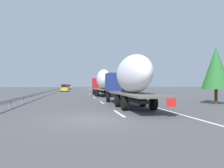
# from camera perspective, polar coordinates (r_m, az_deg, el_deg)

# --- Properties ---
(ground_plane) EXTENTS (260.00, 260.00, 0.00)m
(ground_plane) POSITION_cam_1_polar(r_m,az_deg,el_deg) (51.01, -9.17, -2.31)
(ground_plane) COLOR #4C4C4F
(lane_stripe_0) EXTENTS (3.20, 0.20, 0.01)m
(lane_stripe_0) POSITION_cam_1_polar(r_m,az_deg,el_deg) (13.40, 1.94, -8.15)
(lane_stripe_0) COLOR white
(lane_stripe_0) RESTS_ON ground_plane
(lane_stripe_1) EXTENTS (3.20, 0.20, 0.01)m
(lane_stripe_1) POSITION_cam_1_polar(r_m,az_deg,el_deg) (21.73, -2.84, -5.10)
(lane_stripe_1) COLOR white
(lane_stripe_1) RESTS_ON ground_plane
(lane_stripe_2) EXTENTS (3.20, 0.20, 0.01)m
(lane_stripe_2) POSITION_cam_1_polar(r_m,az_deg,el_deg) (30.09, -4.93, -3.75)
(lane_stripe_2) COLOR white
(lane_stripe_2) RESTS_ON ground_plane
(lane_stripe_3) EXTENTS (3.20, 0.20, 0.01)m
(lane_stripe_3) POSITION_cam_1_polar(r_m,az_deg,el_deg) (39.74, -6.24, -2.89)
(lane_stripe_3) COLOR white
(lane_stripe_3) RESTS_ON ground_plane
(lane_stripe_4) EXTENTS (3.20, 0.20, 0.01)m
(lane_stripe_4) POSITION_cam_1_polar(r_m,az_deg,el_deg) (55.36, -7.39, -2.14)
(lane_stripe_4) COLOR white
(lane_stripe_4) RESTS_ON ground_plane
(lane_stripe_5) EXTENTS (3.20, 0.20, 0.01)m
(lane_stripe_5) POSITION_cam_1_polar(r_m,az_deg,el_deg) (54.40, -7.34, -2.17)
(lane_stripe_5) COLOR white
(lane_stripe_5) RESTS_ON ground_plane
(lane_stripe_6) EXTENTS (3.20, 0.20, 0.01)m
(lane_stripe_6) POSITION_cam_1_polar(r_m,az_deg,el_deg) (77.07, -8.22, -1.60)
(lane_stripe_6) COLOR white
(lane_stripe_6) RESTS_ON ground_plane
(lane_stripe_7) EXTENTS (3.20, 0.20, 0.01)m
(lane_stripe_7) POSITION_cam_1_polar(r_m,az_deg,el_deg) (73.28, -8.11, -1.67)
(lane_stripe_7) COLOR white
(lane_stripe_7) RESTS_ON ground_plane
(edge_line_right) EXTENTS (110.00, 0.20, 0.01)m
(edge_line_right) POSITION_cam_1_polar(r_m,az_deg,el_deg) (56.38, -3.67, -2.11)
(edge_line_right) COLOR white
(edge_line_right) RESTS_ON ground_plane
(truck_lead) EXTENTS (12.53, 2.55, 4.35)m
(truck_lead) POSITION_cam_1_polar(r_m,az_deg,el_deg) (34.65, -2.65, 0.74)
(truck_lead) COLOR #B21919
(truck_lead) RESTS_ON ground_plane
(truck_trailing) EXTENTS (13.70, 2.55, 4.24)m
(truck_trailing) POSITION_cam_1_polar(r_m,az_deg,el_deg) (17.73, 4.79, 1.63)
(truck_trailing) COLOR navy
(truck_trailing) RESTS_ON ground_plane
(car_yellow_coupe) EXTENTS (4.04, 1.82, 2.00)m
(car_yellow_coupe) POSITION_cam_1_polar(r_m,az_deg,el_deg) (57.52, -13.08, -1.08)
(car_yellow_coupe) COLOR gold
(car_yellow_coupe) RESTS_ON ground_plane
(car_red_compact) EXTENTS (4.34, 1.85, 1.93)m
(car_red_compact) POSITION_cam_1_polar(r_m,az_deg,el_deg) (82.00, -12.18, -0.85)
(car_red_compact) COLOR red
(car_red_compact) RESTS_ON ground_plane
(car_silver_hatch) EXTENTS (4.60, 1.74, 1.93)m
(car_silver_hatch) POSITION_cam_1_polar(r_m,az_deg,el_deg) (104.94, -11.77, -0.71)
(car_silver_hatch) COLOR #ADB2B7
(car_silver_hatch) RESTS_ON ground_plane
(road_sign) EXTENTS (0.10, 0.90, 3.06)m
(road_sign) POSITION_cam_1_polar(r_m,az_deg,el_deg) (53.34, -1.99, 0.06)
(road_sign) COLOR gray
(road_sign) RESTS_ON ground_plane
(tree_0) EXTENTS (2.96, 2.96, 7.36)m
(tree_0) POSITION_cam_1_polar(r_m,az_deg,el_deg) (43.45, 6.07, 3.07)
(tree_0) COLOR #472D19
(tree_0) RESTS_ON ground_plane
(tree_1) EXTENTS (3.58, 3.58, 6.19)m
(tree_1) POSITION_cam_1_polar(r_m,az_deg,el_deg) (95.25, -3.35, 0.88)
(tree_1) COLOR #472D19
(tree_1) RESTS_ON ground_plane
(tree_2) EXTENTS (2.71, 2.71, 5.56)m
(tree_2) POSITION_cam_1_polar(r_m,az_deg,el_deg) (22.51, 26.90, 3.97)
(tree_2) COLOR #472D19
(tree_2) RESTS_ON ground_plane
(guardrail_median) EXTENTS (94.00, 0.10, 0.76)m
(guardrail_median) POSITION_cam_1_polar(r_m,az_deg,el_deg) (54.22, -15.59, -1.57)
(guardrail_median) COLOR #9EA0A5
(guardrail_median) RESTS_ON ground_plane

